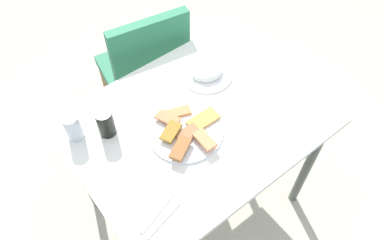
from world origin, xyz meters
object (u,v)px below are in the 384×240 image
at_px(salad_plate_greens, 206,71).
at_px(pide_platter, 186,130).
at_px(soda_can, 106,123).
at_px(dining_table, 196,134).
at_px(paper_napkin, 160,217).
at_px(drinking_glass, 73,127).
at_px(fork, 163,220).
at_px(dining_chair, 146,68).
at_px(spoon, 157,212).

bearing_deg(salad_plate_greens, pide_platter, -144.05).
bearing_deg(soda_can, salad_plate_greens, 0.15).
height_order(dining_table, paper_napkin, paper_napkin).
distance_m(soda_can, drinking_glass, 0.12).
xyz_separation_m(soda_can, fork, (-0.04, -0.43, -0.06)).
relative_size(drinking_glass, paper_napkin, 0.79).
bearing_deg(soda_can, drinking_glass, 149.72).
height_order(drinking_glass, fork, drinking_glass).
xyz_separation_m(salad_plate_greens, paper_napkin, (-0.54, -0.41, -0.02)).
bearing_deg(dining_chair, paper_napkin, -119.85).
distance_m(salad_plate_greens, fork, 0.70).
bearing_deg(salad_plate_greens, drinking_glass, 174.27).
bearing_deg(drinking_glass, fork, -82.63).
bearing_deg(dining_chair, spoon, -120.39).
height_order(pide_platter, soda_can, soda_can).
bearing_deg(paper_napkin, dining_chair, 60.15).
bearing_deg(pide_platter, soda_can, 142.12).
distance_m(pide_platter, drinking_glass, 0.43).
relative_size(dining_chair, fork, 5.45).
bearing_deg(fork, salad_plate_greens, 26.02).
relative_size(salad_plate_greens, paper_napkin, 1.57).
bearing_deg(dining_chair, drinking_glass, -146.59).
height_order(pide_platter, spoon, pide_platter).
xyz_separation_m(dining_chair, fork, (-0.48, -0.85, 0.26)).
bearing_deg(spoon, paper_napkin, -106.94).
bearing_deg(drinking_glass, dining_table, -29.04).
xyz_separation_m(drinking_glass, paper_napkin, (0.06, -0.48, -0.06)).
relative_size(dining_table, soda_can, 8.24).
xyz_separation_m(paper_napkin, spoon, (0.00, 0.02, 0.00)).
height_order(dining_chair, soda_can, dining_chair).
xyz_separation_m(pide_platter, drinking_glass, (-0.35, 0.25, 0.05)).
distance_m(pide_platter, soda_can, 0.31).
height_order(salad_plate_greens, fork, salad_plate_greens).
distance_m(pide_platter, salad_plate_greens, 0.32).
relative_size(soda_can, paper_napkin, 0.82).
xyz_separation_m(soda_can, drinking_glass, (-0.11, 0.06, -0.00)).
relative_size(fork, spoon, 0.94).
bearing_deg(salad_plate_greens, fork, -141.49).
relative_size(dining_chair, paper_napkin, 6.02).
xyz_separation_m(dining_table, spoon, (-0.35, -0.23, 0.10)).
height_order(salad_plate_greens, paper_napkin, salad_plate_greens).
distance_m(salad_plate_greens, paper_napkin, 0.68).
height_order(dining_chair, pide_platter, dining_chair).
bearing_deg(fork, drinking_glass, 84.89).
relative_size(salad_plate_greens, spoon, 1.34).
distance_m(dining_table, spoon, 0.43).
distance_m(dining_table, dining_chair, 0.62).
xyz_separation_m(soda_can, paper_napkin, (-0.04, -0.41, -0.06)).
bearing_deg(soda_can, fork, -95.66).
bearing_deg(soda_can, paper_napkin, -95.90).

